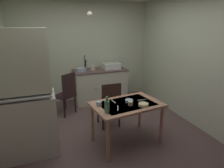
{
  "coord_description": "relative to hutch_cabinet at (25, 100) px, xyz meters",
  "views": [
    {
      "loc": [
        -1.0,
        -3.04,
        1.97
      ],
      "look_at": [
        0.16,
        0.19,
        0.91
      ],
      "focal_mm": 30.8,
      "sensor_mm": 36.0,
      "label": 1
    }
  ],
  "objects": [
    {
      "name": "table_knife",
      "position": [
        1.34,
        -0.37,
        -0.18
      ],
      "size": [
        0.09,
        0.19,
        0.0
      ],
      "primitive_type": "cube",
      "rotation": [
        0.0,
        0.0,
        4.33
      ],
      "color": "silver",
      "rests_on": "dining_table"
    },
    {
      "name": "serving_bowl_wide",
      "position": [
        1.61,
        -0.19,
        -0.16
      ],
      "size": [
        0.13,
        0.13,
        0.05
      ],
      "primitive_type": "cylinder",
      "color": "#9EB2C6",
      "rests_on": "dining_table"
    },
    {
      "name": "dining_table",
      "position": [
        1.55,
        -0.23,
        -0.28
      ],
      "size": [
        1.22,
        0.89,
        0.72
      ],
      "color": "tan",
      "rests_on": "ground"
    },
    {
      "name": "chair_far_side",
      "position": [
        1.45,
        0.37,
        -0.41
      ],
      "size": [
        0.4,
        0.4,
        0.93
      ],
      "color": "#311F1B",
      "rests_on": "ground"
    },
    {
      "name": "wall_right",
      "position": [
        3.15,
        0.12,
        0.38
      ],
      "size": [
        0.1,
        4.03,
        2.57
      ],
      "primitive_type": "cube",
      "color": "beige",
      "rests_on": "ground"
    },
    {
      "name": "stoneware_crock",
      "position": [
        1.48,
        1.75,
        0.02
      ],
      "size": [
        0.12,
        0.12,
        0.12
      ],
      "primitive_type": "cylinder",
      "color": "beige",
      "rests_on": "counter_cabinet"
    },
    {
      "name": "counter_cabinet",
      "position": [
        1.67,
        1.76,
        -0.47
      ],
      "size": [
        1.37,
        0.64,
        0.86
      ],
      "color": "beige",
      "rests_on": "ground"
    },
    {
      "name": "teaspoon_near_bowl",
      "position": [
        1.37,
        -0.09,
        -0.18
      ],
      "size": [
        0.04,
        0.15,
        0.0
      ],
      "primitive_type": "cube",
      "rotation": [
        0.0,
        0.0,
        1.67
      ],
      "color": "beige",
      "rests_on": "dining_table"
    },
    {
      "name": "pendant_bulb",
      "position": [
        1.09,
        0.29,
        1.23
      ],
      "size": [
        0.08,
        0.08,
        0.08
      ],
      "primitive_type": "sphere",
      "color": "#F9EFCC"
    },
    {
      "name": "ground_plane",
      "position": [
        1.33,
        0.12,
        -0.9
      ],
      "size": [
        4.93,
        4.93,
        0.0
      ],
      "primitive_type": "plane",
      "color": "brown"
    },
    {
      "name": "soup_bowl_small",
      "position": [
        1.76,
        -0.42,
        -0.16
      ],
      "size": [
        0.17,
        0.17,
        0.04
      ],
      "primitive_type": "cylinder",
      "color": "beige",
      "rests_on": "dining_table"
    },
    {
      "name": "glass_bottle",
      "position": [
        1.13,
        -0.45,
        -0.08
      ],
      "size": [
        0.08,
        0.08,
        0.26
      ],
      "color": "#4C7F56",
      "rests_on": "dining_table"
    },
    {
      "name": "mixing_bowl_counter",
      "position": [
        1.18,
        1.71,
        -0.0
      ],
      "size": [
        0.25,
        0.25,
        0.08
      ],
      "primitive_type": "cylinder",
      "color": "#9EB2C6",
      "rests_on": "counter_cabinet"
    },
    {
      "name": "chair_by_counter",
      "position": [
        0.72,
        1.23,
        -0.4
      ],
      "size": [
        0.56,
        0.56,
        0.97
      ],
      "color": "#2F171F",
      "rests_on": "ground"
    },
    {
      "name": "teaspoon_by_cup",
      "position": [
        1.86,
        -0.18,
        -0.18
      ],
      "size": [
        0.15,
        0.03,
        0.0
      ],
      "primitive_type": "cube",
      "rotation": [
        0.0,
        0.0,
        3.07
      ],
      "color": "beige",
      "rests_on": "dining_table"
    },
    {
      "name": "hand_pump",
      "position": [
        1.3,
        1.81,
        0.13
      ],
      "size": [
        0.05,
        0.27,
        0.39
      ],
      "color": "#232328",
      "rests_on": "counter_cabinet"
    },
    {
      "name": "hutch_cabinet",
      "position": [
        0.0,
        0.0,
        0.0
      ],
      "size": [
        0.85,
        0.55,
        1.93
      ],
      "color": "beige",
      "rests_on": "ground"
    },
    {
      "name": "wall_back",
      "position": [
        1.33,
        2.13,
        0.38
      ],
      "size": [
        3.65,
        0.1,
        2.57
      ],
      "primitive_type": "cube",
      "color": "beige",
      "rests_on": "ground"
    },
    {
      "name": "mug_dark",
      "position": [
        1.57,
        -0.32,
        -0.15
      ],
      "size": [
        0.08,
        0.08,
        0.07
      ],
      "primitive_type": "cylinder",
      "color": "beige",
      "rests_on": "dining_table"
    },
    {
      "name": "sink_basin",
      "position": [
        1.98,
        1.76,
        0.04
      ],
      "size": [
        0.44,
        0.34,
        0.15
      ],
      "color": "white",
      "rests_on": "counter_cabinet"
    },
    {
      "name": "teacup_mint",
      "position": [
        1.09,
        -0.17,
        -0.15
      ],
      "size": [
        0.09,
        0.09,
        0.07
      ],
      "primitive_type": "cylinder",
      "color": "#9EB2C6",
      "rests_on": "dining_table"
    }
  ]
}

